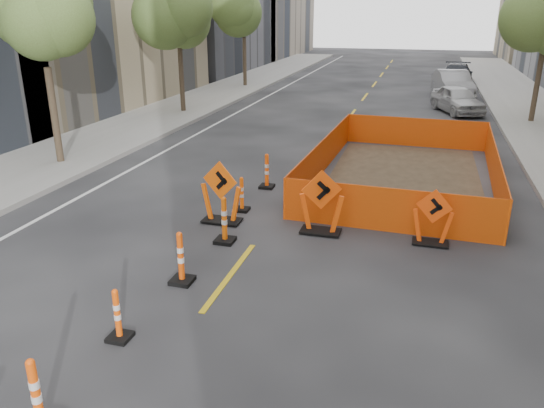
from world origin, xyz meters
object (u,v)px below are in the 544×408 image
(channelizer_7, at_px, (267,171))
(chevron_sign_center, at_px, (321,202))
(channelizer_6, at_px, (242,194))
(chevron_sign_right, at_px, (433,217))
(parked_car_near, at_px, (457,99))
(channelizer_2, at_px, (36,395))
(channelizer_3, at_px, (117,315))
(parked_car_mid, at_px, (453,84))
(chevron_sign_left, at_px, (221,192))
(parked_car_far, at_px, (456,75))
(channelizer_5, at_px, (224,220))
(channelizer_4, at_px, (181,258))

(channelizer_7, height_order, chevron_sign_center, chevron_sign_center)
(channelizer_6, relative_size, chevron_sign_center, 0.59)
(chevron_sign_right, xyz_separation_m, parked_car_near, (1.24, 17.35, 0.02))
(channelizer_2, bearing_deg, channelizer_7, 89.80)
(channelizer_3, bearing_deg, channelizer_6, 89.72)
(parked_car_mid, bearing_deg, chevron_sign_left, -115.51)
(parked_car_mid, bearing_deg, parked_car_far, 75.44)
(channelizer_3, height_order, channelizer_7, channelizer_7)
(chevron_sign_left, xyz_separation_m, parked_car_far, (6.71, 28.08, -0.07))
(chevron_sign_center, bearing_deg, chevron_sign_left, 157.85)
(parked_car_far, bearing_deg, chevron_sign_left, -99.84)
(channelizer_5, distance_m, channelizer_6, 2.06)
(parked_car_mid, bearing_deg, channelizer_6, -115.57)
(channelizer_2, distance_m, channelizer_3, 2.04)
(channelizer_2, bearing_deg, parked_car_far, 79.70)
(channelizer_2, xyz_separation_m, parked_car_near, (6.04, 24.64, 0.15))
(channelizer_6, xyz_separation_m, chevron_sign_right, (4.86, -0.85, 0.20))
(parked_car_near, bearing_deg, parked_car_mid, 69.59)
(channelizer_7, distance_m, chevron_sign_left, 2.97)
(parked_car_near, relative_size, parked_car_far, 0.79)
(channelizer_3, xyz_separation_m, chevron_sign_left, (-0.20, 5.20, 0.34))
(channelizer_2, xyz_separation_m, channelizer_4, (0.08, 4.07, 0.00))
(channelizer_6, xyz_separation_m, parked_car_mid, (6.03, 21.57, 0.34))
(parked_car_near, height_order, parked_car_far, parked_car_far)
(channelizer_2, height_order, channelizer_5, channelizer_5)
(parked_car_near, bearing_deg, channelizer_6, -131.55)
(channelizer_3, height_order, channelizer_5, channelizer_5)
(channelizer_6, relative_size, parked_car_mid, 0.19)
(parked_car_mid, bearing_deg, channelizer_7, -116.85)
(channelizer_2, xyz_separation_m, channelizer_5, (0.22, 6.11, 0.02))
(chevron_sign_left, bearing_deg, channelizer_5, -53.73)
(channelizer_5, relative_size, chevron_sign_center, 0.70)
(channelizer_2, height_order, parked_car_mid, parked_car_mid)
(chevron_sign_center, height_order, chevron_sign_right, chevron_sign_center)
(channelizer_2, xyz_separation_m, channelizer_7, (0.04, 10.18, -0.01))
(channelizer_5, height_order, chevron_sign_center, chevron_sign_center)
(channelizer_7, bearing_deg, channelizer_3, -90.88)
(channelizer_4, relative_size, chevron_sign_right, 0.81)
(channelizer_4, relative_size, channelizer_7, 1.02)
(channelizer_5, relative_size, parked_car_mid, 0.23)
(chevron_sign_left, bearing_deg, parked_car_far, 88.79)
(channelizer_3, distance_m, channelizer_4, 2.05)
(channelizer_4, distance_m, parked_car_far, 31.88)
(channelizer_7, distance_m, chevron_sign_right, 5.57)
(chevron_sign_right, bearing_deg, parked_car_mid, 99.60)
(channelizer_4, height_order, channelizer_6, channelizer_4)
(parked_car_far, bearing_deg, channelizer_2, -96.71)
(parked_car_far, bearing_deg, channelizer_4, -97.88)
(channelizer_2, xyz_separation_m, parked_car_mid, (5.97, 29.71, 0.27))
(channelizer_4, bearing_deg, parked_car_near, 73.83)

